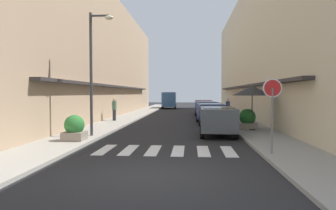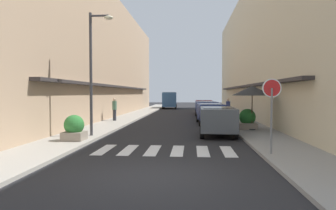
% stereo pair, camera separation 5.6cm
% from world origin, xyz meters
% --- Properties ---
extents(ground_plane, '(99.02, 99.02, 0.00)m').
position_xyz_m(ground_plane, '(0.00, 18.00, 0.00)').
color(ground_plane, '#232326').
extents(sidewalk_left, '(2.38, 63.02, 0.12)m').
position_xyz_m(sidewalk_left, '(-4.58, 18.00, 0.06)').
color(sidewalk_left, '#9E998E').
rests_on(sidewalk_left, ground_plane).
extents(sidewalk_right, '(2.38, 63.02, 0.12)m').
position_xyz_m(sidewalk_right, '(4.58, 18.00, 0.06)').
color(sidewalk_right, gray).
rests_on(sidewalk_right, ground_plane).
extents(building_row_left, '(5.50, 42.51, 10.97)m').
position_xyz_m(building_row_left, '(-8.27, 19.25, 5.48)').
color(building_row_left, tan).
rests_on(building_row_left, ground_plane).
extents(building_row_right, '(5.50, 42.51, 11.71)m').
position_xyz_m(building_row_right, '(8.27, 19.25, 5.85)').
color(building_row_right, beige).
rests_on(building_row_right, ground_plane).
extents(crosswalk, '(5.20, 2.20, 0.01)m').
position_xyz_m(crosswalk, '(-0.00, 3.66, 0.01)').
color(crosswalk, silver).
rests_on(crosswalk, ground_plane).
extents(parked_car_near, '(1.90, 3.95, 1.47)m').
position_xyz_m(parked_car_near, '(2.34, 8.06, 0.92)').
color(parked_car_near, '#4C5156').
rests_on(parked_car_near, ground_plane).
extents(parked_car_mid, '(1.95, 4.52, 1.47)m').
position_xyz_m(parked_car_mid, '(2.34, 14.00, 0.92)').
color(parked_car_mid, navy).
rests_on(parked_car_mid, ground_plane).
extents(parked_car_far, '(1.97, 4.44, 1.47)m').
position_xyz_m(parked_car_far, '(2.34, 20.12, 0.92)').
color(parked_car_far, navy).
rests_on(parked_car_far, ground_plane).
extents(parked_car_distant, '(1.89, 3.99, 1.47)m').
position_xyz_m(parked_car_distant, '(2.34, 25.73, 0.92)').
color(parked_car_distant, maroon).
rests_on(parked_car_distant, ground_plane).
extents(delivery_van, '(2.17, 5.47, 2.37)m').
position_xyz_m(delivery_van, '(-2.19, 36.59, 1.41)').
color(delivery_van, '#33598C').
rests_on(delivery_van, ground_plane).
extents(round_street_sign, '(0.65, 0.07, 2.57)m').
position_xyz_m(round_street_sign, '(3.72, 2.75, 2.09)').
color(round_street_sign, slate).
rests_on(round_street_sign, sidewalk_right).
extents(street_lamp, '(1.19, 0.28, 5.99)m').
position_xyz_m(street_lamp, '(-3.74, 6.73, 3.73)').
color(street_lamp, '#38383D').
rests_on(street_lamp, sidewalk_left).
extents(cafe_umbrella, '(2.32, 2.32, 2.50)m').
position_xyz_m(cafe_umbrella, '(4.44, 9.76, 2.33)').
color(cafe_umbrella, '#262626').
rests_on(cafe_umbrella, sidewalk_right).
extents(planter_corner, '(0.91, 0.91, 1.12)m').
position_xyz_m(planter_corner, '(-4.17, 5.16, 0.65)').
color(planter_corner, gray).
rests_on(planter_corner, sidewalk_left).
extents(planter_midblock, '(1.03, 1.03, 1.17)m').
position_xyz_m(planter_midblock, '(4.24, 10.11, 0.66)').
color(planter_midblock, gray).
rests_on(planter_midblock, sidewalk_right).
extents(pedestrian_walking_near, '(0.34, 0.34, 1.66)m').
position_xyz_m(pedestrian_walking_near, '(3.92, 16.67, 0.99)').
color(pedestrian_walking_near, '#282B33').
rests_on(pedestrian_walking_near, sidewalk_right).
extents(pedestrian_walking_far, '(0.34, 0.34, 1.72)m').
position_xyz_m(pedestrian_walking_far, '(-4.87, 14.96, 1.03)').
color(pedestrian_walking_far, '#282B33').
rests_on(pedestrian_walking_far, sidewalk_left).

